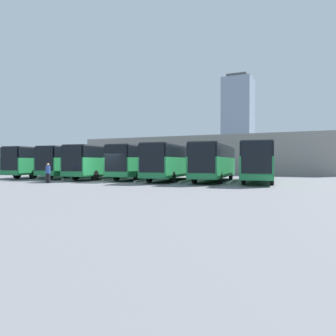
{
  "coord_description": "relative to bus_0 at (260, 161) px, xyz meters",
  "views": [
    {
      "loc": [
        -17.05,
        23.19,
        1.79
      ],
      "look_at": [
        -3.3,
        -5.83,
        1.18
      ],
      "focal_mm": 35.0,
      "sensor_mm": 36.0,
      "label": 1
    }
  ],
  "objects": [
    {
      "name": "bus_3",
      "position": [
        12.03,
        -0.12,
        0.0
      ],
      "size": [
        3.91,
        11.91,
        3.37
      ],
      "rotation": [
        0.0,
        0.0,
        0.13
      ],
      "color": "#238447",
      "rests_on": "ground_plane"
    },
    {
      "name": "bus_0",
      "position": [
        0.0,
        0.0,
        0.0
      ],
      "size": [
        3.91,
        11.91,
        3.37
      ],
      "rotation": [
        0.0,
        0.0,
        0.13
      ],
      "color": "#238447",
      "rests_on": "ground_plane"
    },
    {
      "name": "bus_5",
      "position": [
        20.06,
        0.29,
        0.0
      ],
      "size": [
        3.91,
        11.91,
        3.37
      ],
      "rotation": [
        0.0,
        0.0,
        0.13
      ],
      "color": "#238447",
      "rests_on": "ground_plane"
    },
    {
      "name": "curb_divider_2",
      "position": [
        10.03,
        2.5,
        -1.8
      ],
      "size": [
        0.92,
        5.17,
        0.15
      ],
      "primitive_type": "cube",
      "rotation": [
        0.0,
        0.0,
        0.13
      ],
      "color": "#9E9E99",
      "rests_on": "ground_plane"
    },
    {
      "name": "curb_divider_1",
      "position": [
        6.02,
        2.03,
        -1.8
      ],
      "size": [
        0.92,
        5.17,
        0.15
      ],
      "primitive_type": "cube",
      "rotation": [
        0.0,
        0.0,
        0.13
      ],
      "color": "#9E9E99",
      "rests_on": "ground_plane"
    },
    {
      "name": "curb_divider_0",
      "position": [
        2.01,
        1.73,
        -1.8
      ],
      "size": [
        0.92,
        5.17,
        0.15
      ],
      "primitive_type": "cube",
      "rotation": [
        0.0,
        0.0,
        0.13
      ],
      "color": "#9E9E99",
      "rests_on": "ground_plane"
    },
    {
      "name": "bus_2",
      "position": [
        8.02,
        0.77,
        0.0
      ],
      "size": [
        3.91,
        11.91,
        3.37
      ],
      "rotation": [
        0.0,
        0.0,
        0.13
      ],
      "color": "#238447",
      "rests_on": "ground_plane"
    },
    {
      "name": "station_building",
      "position": [
        12.04,
        -19.83,
        0.98
      ],
      "size": [
        38.62,
        12.11,
        5.63
      ],
      "color": "gray",
      "rests_on": "ground_plane"
    },
    {
      "name": "curb_divider_5",
      "position": [
        22.06,
        2.02,
        -1.8
      ],
      "size": [
        0.92,
        5.17,
        0.15
      ],
      "primitive_type": "cube",
      "rotation": [
        0.0,
        0.0,
        0.13
      ],
      "color": "#9E9E99",
      "rests_on": "ground_plane"
    },
    {
      "name": "curb_divider_4",
      "position": [
        18.05,
        2.66,
        -1.8
      ],
      "size": [
        0.92,
        5.17,
        0.15
      ],
      "primitive_type": "cube",
      "rotation": [
        0.0,
        0.0,
        0.13
      ],
      "color": "#9E9E99",
      "rests_on": "ground_plane"
    },
    {
      "name": "bus_4",
      "position": [
        16.04,
        0.93,
        0.0
      ],
      "size": [
        3.91,
        11.91,
        3.37
      ],
      "rotation": [
        0.0,
        0.0,
        0.13
      ],
      "color": "#238447",
      "rests_on": "ground_plane"
    },
    {
      "name": "office_tower",
      "position": [
        47.86,
        -194.83,
        28.13
      ],
      "size": [
        19.28,
        19.28,
        61.21
      ],
      "color": "#7F8EA3",
      "rests_on": "ground_plane"
    },
    {
      "name": "bus_6",
      "position": [
        24.07,
        0.95,
        0.0
      ],
      "size": [
        3.91,
        11.91,
        3.37
      ],
      "rotation": [
        0.0,
        0.0,
        0.13
      ],
      "color": "#238447",
      "rests_on": "ground_plane"
    },
    {
      "name": "curb_divider_3",
      "position": [
        14.04,
        1.61,
        -1.8
      ],
      "size": [
        0.92,
        5.17,
        0.15
      ],
      "primitive_type": "cube",
      "rotation": [
        0.0,
        0.0,
        0.13
      ],
      "color": "#9E9E99",
      "rests_on": "ground_plane"
    },
    {
      "name": "ground_plane",
      "position": [
        12.04,
        6.19,
        -1.88
      ],
      "size": [
        600.0,
        600.0,
        0.0
      ],
      "primitive_type": "plane",
      "color": "slate"
    },
    {
      "name": "pedestrian",
      "position": [
        15.87,
        8.88,
        -0.98
      ],
      "size": [
        0.46,
        0.46,
        1.67
      ],
      "rotation": [
        0.0,
        0.0,
        3.44
      ],
      "color": "black",
      "rests_on": "ground_plane"
    },
    {
      "name": "bus_1",
      "position": [
        4.01,
        0.3,
        0.0
      ],
      "size": [
        3.91,
        11.91,
        3.37
      ],
      "rotation": [
        0.0,
        0.0,
        0.13
      ],
      "color": "#238447",
      "rests_on": "ground_plane"
    }
  ]
}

